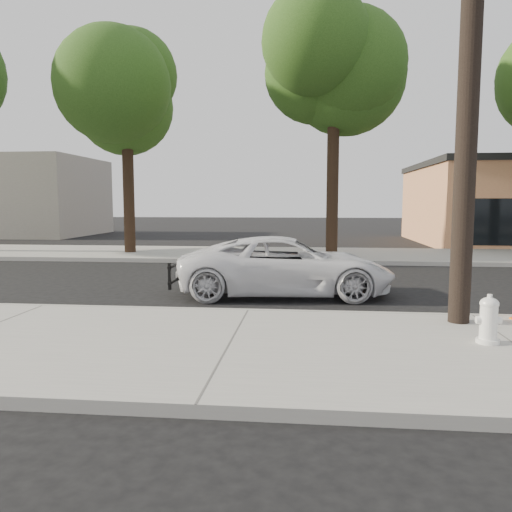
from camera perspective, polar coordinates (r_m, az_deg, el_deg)
name	(u,v)px	position (r m, az deg, el deg)	size (l,w,h in m)	color
ground	(259,296)	(11.39, 0.34, -4.64)	(120.00, 120.00, 0.00)	black
near_sidewalk	(230,348)	(7.22, -3.01, -10.41)	(90.00, 4.40, 0.15)	gray
far_sidewalk	(280,255)	(19.77, 2.71, 0.17)	(90.00, 5.00, 0.15)	gray
curb_near	(248,313)	(9.33, -0.91, -6.59)	(90.00, 0.12, 0.16)	#9E9B93
utility_pole	(471,38)	(9.17, 23.35, 21.92)	(1.40, 0.34, 9.00)	black
tree_b	(130,98)	(20.78, -14.25, 17.11)	(4.34, 4.20, 8.45)	black
tree_c	(341,69)	(19.40, 9.65, 20.32)	(4.96, 4.80, 9.55)	black
police_cruiser	(286,266)	(11.47, 3.46, -1.15)	(2.24, 4.87, 1.35)	white
fire_hydrant	(489,321)	(7.81, 25.04, -6.75)	(0.34, 0.32, 0.66)	white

